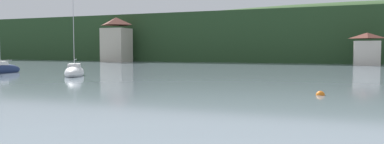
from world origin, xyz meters
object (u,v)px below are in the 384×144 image
(sailboat_far_3, at_px, (74,72))
(shore_building_west, at_px, (116,40))
(shore_building_westcentral, at_px, (367,50))
(sailboat_far_7, at_px, (0,70))
(mooring_buoy_near, at_px, (320,95))

(sailboat_far_3, bearing_deg, shore_building_west, 174.61)
(shore_building_west, relative_size, sailboat_far_3, 1.12)
(shore_building_westcentral, relative_size, sailboat_far_7, 0.78)
(shore_building_west, height_order, sailboat_far_7, shore_building_west)
(shore_building_west, relative_size, sailboat_far_7, 1.38)
(mooring_buoy_near, bearing_deg, sailboat_far_7, 166.81)
(shore_building_westcentral, relative_size, mooring_buoy_near, 11.06)
(sailboat_far_7, xyz_separation_m, mooring_buoy_near, (39.87, -9.34, -0.43))
(shore_building_west, distance_m, sailboat_far_3, 51.44)
(sailboat_far_3, relative_size, mooring_buoy_near, 17.50)
(mooring_buoy_near, bearing_deg, shore_building_westcentral, 83.12)
(mooring_buoy_near, bearing_deg, shore_building_west, 133.37)
(shore_building_west, bearing_deg, mooring_buoy_near, -46.63)
(sailboat_far_7, height_order, mooring_buoy_near, sailboat_far_7)
(shore_building_west, xyz_separation_m, shore_building_westcentral, (57.82, -1.19, -2.37))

